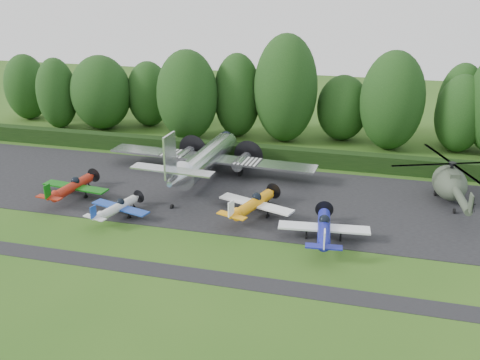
% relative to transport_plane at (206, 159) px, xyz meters
% --- Properties ---
extents(ground, '(160.00, 160.00, 0.00)m').
position_rel_transport_plane_xyz_m(ground, '(2.09, -14.20, -2.20)').
color(ground, '#295417').
rests_on(ground, ground).
extents(apron, '(70.00, 18.00, 0.01)m').
position_rel_transport_plane_xyz_m(apron, '(2.09, -4.20, -2.20)').
color(apron, black).
rests_on(apron, ground).
extents(taxiway_verge, '(70.00, 2.00, 0.00)m').
position_rel_transport_plane_xyz_m(taxiway_verge, '(2.09, -20.20, -2.20)').
color(taxiway_verge, black).
rests_on(taxiway_verge, ground).
extents(hedgerow, '(90.00, 1.60, 2.00)m').
position_rel_transport_plane_xyz_m(hedgerow, '(2.09, 6.80, -2.20)').
color(hedgerow, black).
rests_on(hedgerow, ground).
extents(transport_plane, '(24.67, 18.92, 7.91)m').
position_rel_transport_plane_xyz_m(transport_plane, '(0.00, 0.00, 0.00)').
color(transport_plane, silver).
rests_on(transport_plane, ground).
extents(light_plane_red, '(7.35, 7.73, 2.82)m').
position_rel_transport_plane_xyz_m(light_plane_red, '(-11.60, -8.98, -1.03)').
color(light_plane_red, maroon).
rests_on(light_plane_red, ground).
extents(light_plane_white, '(6.27, 6.59, 2.41)m').
position_rel_transport_plane_xyz_m(light_plane_white, '(-4.94, -12.16, -1.20)').
color(light_plane_white, silver).
rests_on(light_plane_white, ground).
extents(light_plane_orange, '(7.71, 8.11, 2.96)m').
position_rel_transport_plane_xyz_m(light_plane_orange, '(7.50, -8.61, -0.97)').
color(light_plane_orange, orange).
rests_on(light_plane_orange, ground).
extents(light_plane_blue, '(7.94, 8.35, 3.05)m').
position_rel_transport_plane_xyz_m(light_plane_blue, '(14.62, -12.15, -0.93)').
color(light_plane_blue, navy).
rests_on(light_plane_blue, ground).
extents(helicopter, '(12.64, 14.80, 4.07)m').
position_rel_transport_plane_xyz_m(helicopter, '(25.97, 0.00, -0.02)').
color(helicopter, '#394333').
rests_on(helicopter, ground).
extents(tree_0, '(6.60, 6.60, 10.10)m').
position_rel_transport_plane_xyz_m(tree_0, '(-34.71, 17.36, 2.83)').
color(tree_0, black).
rests_on(tree_0, ground).
extents(tree_1, '(8.15, 8.15, 12.82)m').
position_rel_transport_plane_xyz_m(tree_1, '(19.99, 15.92, 4.19)').
color(tree_1, black).
rests_on(tree_1, ground).
extents(tree_2, '(6.29, 6.29, 10.03)m').
position_rel_transport_plane_xyz_m(tree_2, '(28.50, 16.88, 2.79)').
color(tree_2, black).
rests_on(tree_2, ground).
extents(tree_3, '(6.39, 6.39, 9.67)m').
position_rel_transport_plane_xyz_m(tree_3, '(-14.73, 18.35, 2.62)').
color(tree_3, black).
rests_on(tree_3, ground).
extents(tree_5, '(6.58, 6.58, 11.61)m').
position_rel_transport_plane_xyz_m(tree_5, '(-0.69, 16.61, 3.59)').
color(tree_5, black).
rests_on(tree_5, ground).
extents(tree_6, '(6.98, 6.98, 8.95)m').
position_rel_transport_plane_xyz_m(tree_6, '(13.67, 18.48, 2.26)').
color(tree_6, black).
rests_on(tree_6, ground).
extents(tree_7, '(5.80, 5.80, 10.34)m').
position_rel_transport_plane_xyz_m(tree_7, '(-27.29, 14.03, 2.95)').
color(tree_7, black).
rests_on(tree_7, ground).
extents(tree_8, '(8.50, 8.50, 14.48)m').
position_rel_transport_plane_xyz_m(tree_8, '(6.17, 15.96, 5.02)').
color(tree_8, black).
rests_on(tree_8, ground).
extents(tree_9, '(8.69, 8.69, 10.74)m').
position_rel_transport_plane_xyz_m(tree_9, '(-20.83, 15.31, 3.16)').
color(tree_9, black).
rests_on(tree_9, ground).
extents(tree_10, '(8.33, 8.33, 12.32)m').
position_rel_transport_plane_xyz_m(tree_10, '(-6.83, 13.37, 3.95)').
color(tree_10, black).
rests_on(tree_10, ground).
extents(tree_11, '(5.98, 5.98, 11.01)m').
position_rel_transport_plane_xyz_m(tree_11, '(28.72, 19.64, 3.29)').
color(tree_11, black).
rests_on(tree_11, ground).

